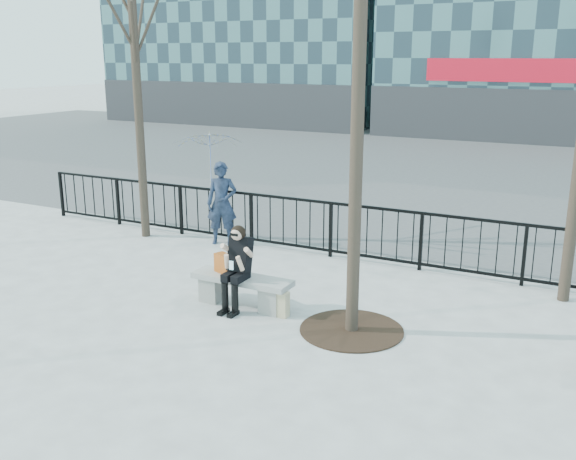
% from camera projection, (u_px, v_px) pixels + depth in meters
% --- Properties ---
extents(ground, '(120.00, 120.00, 0.00)m').
position_uv_depth(ground, '(243.00, 305.00, 10.18)').
color(ground, gray).
rests_on(ground, ground).
extents(street_surface, '(60.00, 23.00, 0.01)m').
position_uv_depth(street_surface, '(460.00, 166.00, 23.02)').
color(street_surface, '#474747').
rests_on(street_surface, ground).
extents(railing, '(14.00, 0.06, 1.10)m').
position_uv_depth(railing, '(321.00, 228.00, 12.60)').
color(railing, black).
rests_on(railing, ground).
extents(tree_left, '(2.80, 2.80, 6.50)m').
position_uv_depth(tree_left, '(132.00, 2.00, 12.81)').
color(tree_left, black).
rests_on(tree_left, ground).
extents(tree_grate, '(1.50, 1.50, 0.02)m').
position_uv_depth(tree_grate, '(352.00, 330.00, 9.25)').
color(tree_grate, black).
rests_on(tree_grate, ground).
extents(bench_main, '(1.65, 0.46, 0.49)m').
position_uv_depth(bench_main, '(242.00, 288.00, 10.10)').
color(bench_main, slate).
rests_on(bench_main, ground).
extents(seated_woman, '(0.50, 0.64, 1.34)m').
position_uv_depth(seated_woman, '(236.00, 268.00, 9.86)').
color(seated_woman, black).
rests_on(seated_woman, ground).
extents(handbag, '(0.41, 0.30, 0.30)m').
position_uv_depth(handbag, '(225.00, 264.00, 10.17)').
color(handbag, '#A94A14').
rests_on(handbag, bench_main).
extents(shopping_bag, '(0.42, 0.16, 0.39)m').
position_uv_depth(shopping_bag, '(276.00, 303.00, 9.75)').
color(shopping_bag, beige).
rests_on(shopping_bag, ground).
extents(standing_man, '(0.75, 0.64, 1.73)m').
position_uv_depth(standing_man, '(222.00, 203.00, 13.32)').
color(standing_man, black).
rests_on(standing_man, ground).
extents(vendor_umbrella, '(2.43, 2.46, 1.77)m').
position_uv_depth(vendor_umbrella, '(209.00, 162.00, 18.25)').
color(vendor_umbrella, gold).
rests_on(vendor_umbrella, ground).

